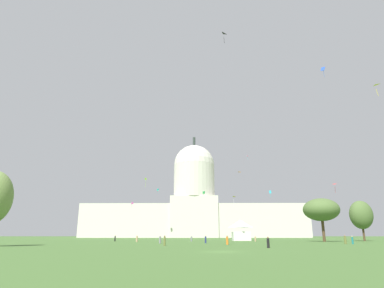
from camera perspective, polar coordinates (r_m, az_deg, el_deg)
ground_plane at (r=37.73m, az=5.45°, el=-18.22°), size 800.00×800.00×0.00m
capitol_building at (r=222.33m, az=0.39°, el=-10.78°), size 146.16×27.78×68.37m
event_tent at (r=108.47m, az=8.53°, el=-14.63°), size 5.70×6.40×6.41m
tree_east_mid at (r=98.76m, az=21.62°, el=-10.62°), size 10.84×10.42×11.59m
tree_east_far at (r=113.65m, az=27.42°, el=-10.92°), size 9.06×8.28×11.88m
person_teal_mid_center at (r=74.53m, az=26.21°, el=-14.84°), size 0.34×0.34×1.61m
person_grey_back_center at (r=96.03m, az=-0.10°, el=-16.22°), size 0.60×0.60×1.55m
person_black_lawn_far_right at (r=98.55m, az=-13.28°, el=-15.76°), size 0.46×0.46×1.67m
person_tan_lawn_far_left at (r=96.19m, az=10.99°, el=-15.97°), size 0.55×0.55×1.47m
person_tan_front_center at (r=89.53m, az=-9.59°, el=-16.01°), size 0.54×0.54×1.72m
person_black_near_tree_west at (r=49.28m, az=13.14°, el=-16.43°), size 0.50×0.50×1.56m
person_navy_aisle_center at (r=75.23m, az=2.39°, el=-16.30°), size 0.37×0.37×1.71m
person_orange_mid_right at (r=64.43m, az=6.17°, el=-16.39°), size 0.54×0.54×1.68m
person_olive_front_right at (r=57.89m, az=-4.80°, el=-16.50°), size 0.49×0.49×1.68m
person_grey_back_right at (r=73.98m, az=-5.60°, el=-16.30°), size 0.45×0.45×1.67m
person_olive_front_left at (r=76.50m, az=25.17°, el=-14.90°), size 0.55×0.55×1.76m
kite_cyan_low at (r=110.49m, az=13.49°, el=-8.21°), size 0.70×0.59×2.25m
kite_magenta_low at (r=167.19m, az=-10.38°, el=-10.12°), size 1.17×1.12×2.73m
kite_lime_mid at (r=141.24m, az=-8.10°, el=-6.09°), size 0.93×0.91×3.84m
kite_gold_low at (r=107.33m, az=7.12°, el=-9.26°), size 1.20×1.42×3.41m
kite_yellow_mid at (r=83.93m, az=29.36°, el=8.73°), size 1.26×1.45×2.45m
kite_green_mid at (r=157.99m, az=2.07°, el=-8.48°), size 1.32×1.25×1.43m
kite_blue_high at (r=94.18m, az=21.88°, el=12.00°), size 1.04×0.82×2.88m
kite_red_low at (r=109.76m, az=23.62°, el=-6.69°), size 1.21×1.00×2.46m
kite_black_high at (r=81.90m, az=5.45°, el=18.30°), size 1.32×1.22×2.30m
kite_orange_mid at (r=101.47m, az=8.07°, el=-5.06°), size 1.24×1.27×0.14m
kite_pink_high at (r=175.22m, az=9.65°, el=-2.14°), size 0.43×0.63×2.58m
kite_turquoise_mid at (r=193.15m, az=-5.97°, el=-7.94°), size 1.14×1.07×2.88m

